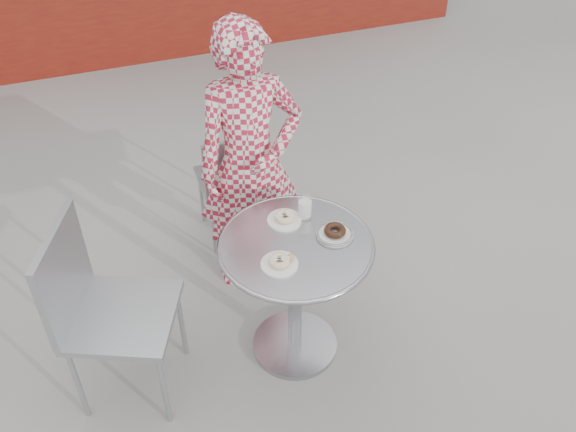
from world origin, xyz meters
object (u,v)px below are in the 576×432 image
object	(u,v)px
plate_checker	(335,233)
chair_far	(233,202)
plate_far	(284,218)
milk_cup	(305,208)
bistro_table	(295,272)
chair_left	(127,344)
seated_person	(250,163)
plate_near	(280,262)

from	to	relation	value
plate_checker	chair_far	bearing A→B (deg)	103.35
plate_far	plate_checker	size ratio (longest dim) A/B	0.92
chair_far	plate_checker	size ratio (longest dim) A/B	4.48
milk_cup	bistro_table	bearing A→B (deg)	-122.58
bistro_table	chair_left	size ratio (longest dim) A/B	0.75
seated_person	bistro_table	bearing A→B (deg)	-87.94
bistro_table	seated_person	world-z (taller)	seated_person
bistro_table	seated_person	xyz separation A→B (m)	(-0.03, 0.63, 0.22)
chair_left	seated_person	size ratio (longest dim) A/B	0.63
plate_near	plate_checker	world-z (taller)	plate_checker
plate_checker	seated_person	bearing A→B (deg)	109.00
bistro_table	milk_cup	world-z (taller)	milk_cup
seated_person	milk_cup	xyz separation A→B (m)	(0.13, -0.46, 0.01)
bistro_table	plate_near	xyz separation A→B (m)	(-0.11, -0.11, 0.20)
milk_cup	chair_left	bearing A→B (deg)	-173.27
plate_checker	milk_cup	size ratio (longest dim) A/B	1.64
bistro_table	chair_left	distance (m)	0.87
chair_left	plate_near	distance (m)	0.87
chair_left	plate_checker	distance (m)	1.12
bistro_table	plate_checker	world-z (taller)	plate_checker
chair_far	seated_person	bearing A→B (deg)	94.06
chair_far	plate_near	distance (m)	1.21
chair_left	milk_cup	xyz separation A→B (m)	(0.94, 0.11, 0.49)
chair_far	seated_person	size ratio (longest dim) A/B	0.51
bistro_table	plate_far	xyz separation A→B (m)	(0.00, 0.17, 0.20)
milk_cup	plate_checker	bearing A→B (deg)	-64.15
plate_near	milk_cup	distance (m)	0.35
chair_left	plate_near	xyz separation A→B (m)	(0.72, -0.16, 0.45)
chair_left	plate_checker	bearing A→B (deg)	-69.74
seated_person	plate_checker	world-z (taller)	seated_person
milk_cup	plate_far	bearing A→B (deg)	178.63
milk_cup	chair_far	bearing A→B (deg)	100.50
seated_person	plate_near	world-z (taller)	seated_person
plate_near	plate_checker	distance (m)	0.32
chair_far	milk_cup	size ratio (longest dim) A/B	7.33
chair_far	plate_near	xyz separation A→B (m)	(-0.07, -1.10, 0.51)
bistro_table	plate_far	world-z (taller)	plate_far
chair_left	plate_far	bearing A→B (deg)	-58.55
chair_left	milk_cup	world-z (taller)	chair_left
seated_person	milk_cup	distance (m)	0.48
plate_far	plate_checker	xyz separation A→B (m)	(0.19, -0.18, -0.00)
plate_near	milk_cup	xyz separation A→B (m)	(0.22, 0.27, 0.03)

